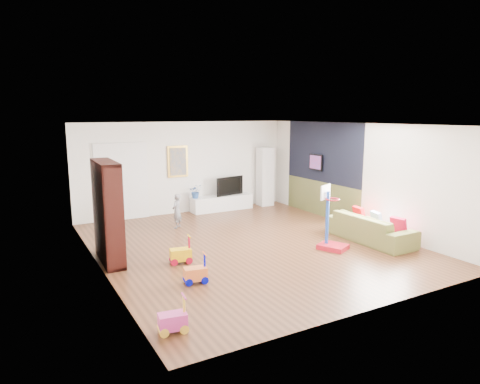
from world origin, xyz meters
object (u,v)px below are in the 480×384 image
bookshelf (108,212)px  sofa (370,228)px  media_console (222,203)px  basketball_hoop (334,218)px

bookshelf → sofa: size_ratio=0.94×
media_console → bookshelf: 5.13m
bookshelf → sofa: (5.61, -1.53, -0.70)m
bookshelf → basketball_hoop: 4.73m
media_console → basketball_hoop: (0.40, -4.65, 0.48)m
basketball_hoop → sofa: bearing=-21.6°
media_console → sofa: 4.85m
basketball_hoop → media_console: bearing=70.4°
sofa → basketball_hoop: 1.23m
bookshelf → sofa: 5.85m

